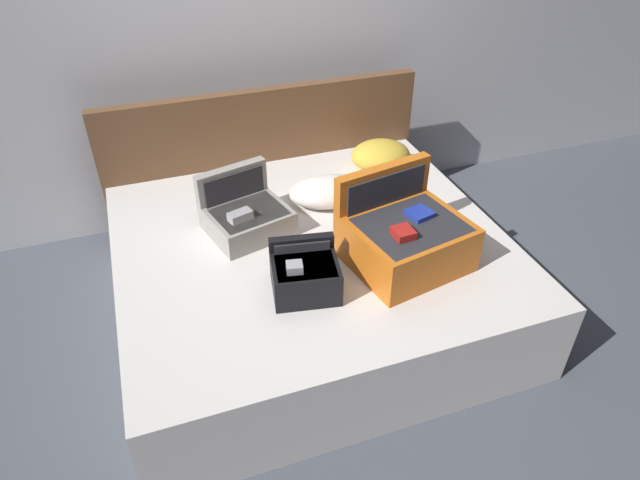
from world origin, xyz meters
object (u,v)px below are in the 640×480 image
Objects in this scene: bed at (312,275)px; hard_case_large at (405,237)px; hard_case_medium at (246,215)px; pillow_near_headboard at (328,191)px; hard_case_small at (305,275)px; pillow_center_head at (381,156)px.

bed is 0.64m from hard_case_large.
pillow_near_headboard is (0.52, 0.11, -0.02)m from hard_case_medium.
pillow_center_head is at bearing 59.69° from hard_case_small.
hard_case_large is at bearing 16.06° from hard_case_small.
hard_case_large reaches higher than pillow_center_head.
hard_case_large is 1.38× the size of pillow_near_headboard.
hard_case_large is 1.66× the size of pillow_center_head.
hard_case_medium reaches higher than pillow_center_head.
hard_case_large reaches higher than hard_case_small.
hard_case_small is (-0.16, -0.38, 0.34)m from bed.
hard_case_medium is 1.06m from pillow_center_head.
bed is at bearing -138.18° from pillow_center_head.
pillow_near_headboard is at bearing 94.50° from hard_case_large.
bed is 4.47× the size of pillow_near_headboard.
hard_case_small is 0.79m from pillow_near_headboard.
hard_case_medium is (-0.70, 0.53, -0.05)m from hard_case_large.
hard_case_medium is 1.39× the size of hard_case_small.
bed is 5.38× the size of pillow_center_head.
pillow_center_head is at bearing 31.68° from pillow_near_headboard.
hard_case_small is at bearing -90.74° from hard_case_medium.
pillow_center_head is at bearing 61.68° from hard_case_large.
hard_case_large is at bearing -52.14° from hard_case_medium.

